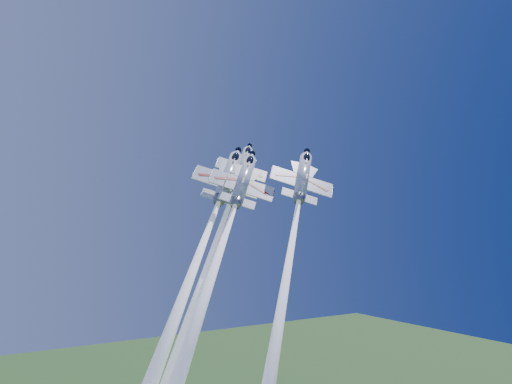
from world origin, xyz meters
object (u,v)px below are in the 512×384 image
jet_lead (218,236)px  jet_left (200,252)px  jet_slot (220,250)px  jet_right (288,266)px

jet_lead → jet_left: size_ratio=0.99×
jet_slot → jet_left: bearing=151.2°
jet_lead → jet_right: bearing=-46.6°
jet_left → jet_right: 12.33m
jet_left → jet_lead: bearing=73.3°
jet_right → jet_slot: (-7.30, 5.47, 2.10)m
jet_lead → jet_left: (-5.89, -5.41, -1.91)m
jet_lead → jet_slot: jet_lead is taller
jet_lead → jet_left: bearing=-106.7°
jet_left → jet_slot: 3.30m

